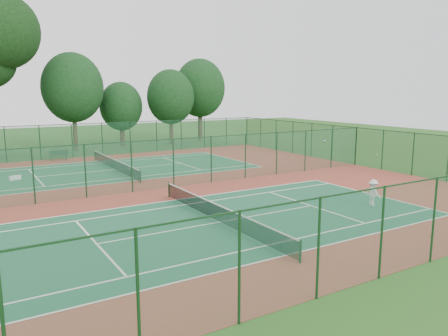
% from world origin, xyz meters
% --- Properties ---
extents(ground, '(120.00, 120.00, 0.00)m').
position_xyz_m(ground, '(0.00, 0.00, 0.00)').
color(ground, '#25541A').
rests_on(ground, ground).
extents(red_pad, '(40.00, 36.00, 0.01)m').
position_xyz_m(red_pad, '(0.00, 0.00, 0.01)').
color(red_pad, brown).
rests_on(red_pad, ground).
extents(court_near, '(23.77, 10.97, 0.01)m').
position_xyz_m(court_near, '(0.00, -9.00, 0.01)').
color(court_near, '#1B5838').
rests_on(court_near, red_pad).
extents(court_far, '(23.77, 10.97, 0.01)m').
position_xyz_m(court_far, '(0.00, 9.00, 0.01)').
color(court_far, '#1D5E36').
rests_on(court_far, red_pad).
extents(fence_north, '(40.00, 0.09, 3.50)m').
position_xyz_m(fence_north, '(0.00, 18.00, 1.76)').
color(fence_north, '#1C5534').
rests_on(fence_north, ground).
extents(fence_south, '(40.00, 0.09, 3.50)m').
position_xyz_m(fence_south, '(0.00, -18.00, 1.76)').
color(fence_south, '#1B5235').
rests_on(fence_south, ground).
extents(fence_east, '(0.09, 36.00, 3.50)m').
position_xyz_m(fence_east, '(20.00, 0.00, 1.76)').
color(fence_east, '#174626').
rests_on(fence_east, ground).
extents(fence_divider, '(40.00, 0.09, 3.50)m').
position_xyz_m(fence_divider, '(0.00, 0.00, 1.76)').
color(fence_divider, '#1B5134').
rests_on(fence_divider, ground).
extents(tennis_net_near, '(0.10, 12.90, 0.97)m').
position_xyz_m(tennis_net_near, '(0.00, -9.00, 0.54)').
color(tennis_net_near, '#12321B').
rests_on(tennis_net_near, ground).
extents(tennis_net_far, '(0.10, 12.90, 0.97)m').
position_xyz_m(tennis_net_far, '(0.00, 9.00, 0.54)').
color(tennis_net_far, '#14391E').
rests_on(tennis_net_far, ground).
extents(player_near, '(0.60, 1.03, 1.58)m').
position_xyz_m(player_near, '(9.61, -10.85, 0.81)').
color(player_near, silver).
rests_on(player_near, court_near).
extents(bench, '(1.75, 0.74, 1.04)m').
position_xyz_m(bench, '(-3.12, 16.92, 0.55)').
color(bench, '#12351D').
rests_on(bench, red_pad).
extents(kit_bag, '(0.90, 0.53, 0.32)m').
position_xyz_m(kit_bag, '(-7.93, 8.70, 0.17)').
color(kit_bag, white).
rests_on(kit_bag, red_pad).
extents(stray_ball_a, '(0.07, 0.07, 0.07)m').
position_xyz_m(stray_ball_a, '(1.17, -0.32, 0.04)').
color(stray_ball_a, '#AEC72E').
rests_on(stray_ball_a, red_pad).
extents(stray_ball_b, '(0.07, 0.07, 0.07)m').
position_xyz_m(stray_ball_b, '(9.58, -0.74, 0.05)').
color(stray_ball_b, yellow).
rests_on(stray_ball_b, red_pad).
extents(stray_ball_c, '(0.07, 0.07, 0.07)m').
position_xyz_m(stray_ball_c, '(1.00, -0.90, 0.04)').
color(stray_ball_c, '#E6EF37').
rests_on(stray_ball_c, red_pad).
extents(evergreen_row, '(39.00, 5.00, 12.00)m').
position_xyz_m(evergreen_row, '(0.50, 24.25, 0.00)').
color(evergreen_row, black).
rests_on(evergreen_row, ground).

